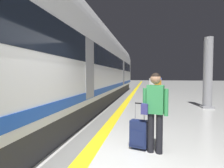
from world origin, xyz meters
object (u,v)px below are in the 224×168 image
traveller_foreground (155,107)px  suitcase_far (157,87)px  rolling_suitcase_foreground (139,134)px  suitcase_mid (149,91)px  duffel_bag_near (162,96)px  passenger_far (159,81)px  passenger_mid (152,83)px  passenger_near (158,85)px  platform_pillar (208,74)px  high_speed_train (88,61)px

traveller_foreground → suitcase_far: 17.51m
rolling_suitcase_foreground → suitcase_mid: rolling_suitcase_foreground is taller
duffel_bag_near → suitcase_far: 7.46m
suitcase_mid → passenger_far: bearing=77.1°
traveller_foreground → passenger_mid: 12.48m
rolling_suitcase_foreground → passenger_far: 17.73m
passenger_near → suitcase_mid: passenger_near is taller
rolling_suitcase_foreground → platform_pillar: platform_pillar is taller
suitcase_mid → suitcase_far: (0.96, 5.28, 0.05)m
high_speed_train → platform_pillar: (6.43, -0.26, -0.78)m
rolling_suitcase_foreground → passenger_mid: 12.39m
high_speed_train → suitcase_far: size_ratio=26.97×
traveller_foreground → duffel_bag_near: traveller_foreground is taller
passenger_near → passenger_far: 7.54m
duffel_bag_near → traveller_foreground: bearing=-95.8°
passenger_near → passenger_far: (0.61, 7.52, 0.04)m
duffel_bag_near → passenger_mid: passenger_mid is taller
rolling_suitcase_foreground → duffel_bag_near: bearing=82.2°
suitcase_mid → high_speed_train: bearing=-121.1°
passenger_near → passenger_mid: (-0.35, 2.22, 0.03)m
traveller_foreground → platform_pillar: platform_pillar is taller
traveller_foreground → passenger_near: bearing=86.1°
high_speed_train → platform_pillar: 6.48m
passenger_far → suitcase_far: bearing=-136.7°
passenger_far → platform_pillar: size_ratio=0.47×
high_speed_train → suitcase_far: bearing=67.9°
duffel_bag_near → passenger_far: passenger_far is taller
rolling_suitcase_foreground → passenger_near: (1.04, 10.13, 0.61)m
passenger_near → suitcase_mid: (-0.67, 1.94, -0.67)m
high_speed_train → platform_pillar: bearing=-2.3°
suitcase_far → duffel_bag_near: bearing=-89.8°
rolling_suitcase_foreground → traveller_foreground: bearing=-19.9°
suitcase_mid → traveller_foreground: bearing=-90.2°
high_speed_train → traveller_foreground: size_ratio=16.11×
passenger_far → platform_pillar: (1.59, -11.73, 0.71)m
passenger_mid → passenger_far: 5.38m
suitcase_mid → platform_pillar: (2.87, -6.16, 1.42)m
passenger_far → suitcase_far: passenger_far is taller
duffel_bag_near → suitcase_mid: bearing=114.4°
platform_pillar → passenger_mid: bearing=111.6°
traveller_foreground → passenger_mid: (0.35, 12.47, 0.01)m
high_speed_train → passenger_far: (4.85, 11.48, -1.49)m
traveller_foreground → suitcase_far: traveller_foreground is taller
suitcase_far → rolling_suitcase_foreground: bearing=-94.4°
passenger_mid → suitcase_far: passenger_mid is taller
traveller_foreground → rolling_suitcase_foreground: size_ratio=1.65×
passenger_near → passenger_mid: size_ratio=0.97×
platform_pillar → duffel_bag_near: bearing=115.2°
passenger_far → platform_pillar: platform_pillar is taller
passenger_near → passenger_mid: bearing=99.0°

